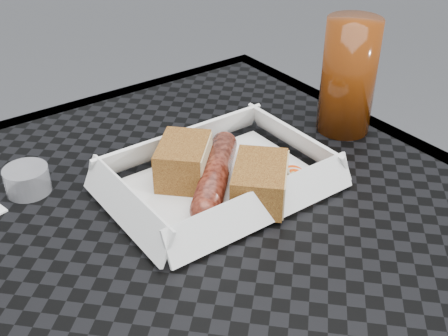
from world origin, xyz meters
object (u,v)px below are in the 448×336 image
Objects in this scene: patio_table at (173,329)px; food_tray at (219,185)px; drink_glass at (348,77)px; bratwurst at (215,174)px.

food_tray is at bearing 36.49° from patio_table.
bratwurst is at bearing -175.77° from drink_glass.
bratwurst is 0.23m from drink_glass.
patio_table is at bearing -162.84° from drink_glass.
drink_glass is at bearing 17.16° from patio_table.
bratwurst is (-0.01, -0.00, 0.02)m from food_tray.
patio_table is 0.38m from drink_glass.
food_tray is 0.23m from drink_glass.
drink_glass reaches higher than patio_table.
drink_glass is at bearing 3.85° from food_tray.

